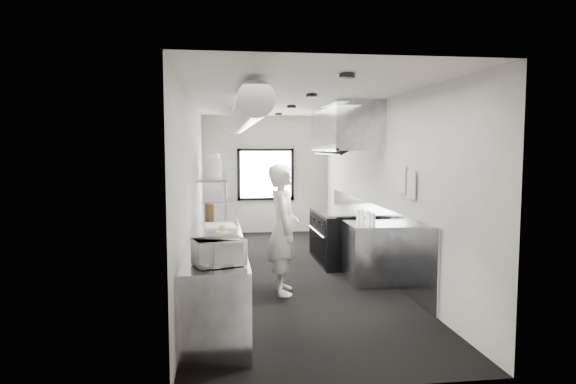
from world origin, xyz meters
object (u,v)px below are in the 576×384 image
object	(u,v)px
range	(340,236)
squeeze_bottle_a	(373,220)
pass_shelf	(214,176)
squeeze_bottle_d	(362,216)
plate_stack_a	(214,168)
squeeze_bottle_b	(369,219)
line_cook	(283,229)
microwave	(219,252)
knife_block	(209,210)
squeeze_bottle_c	(367,218)
plate_stack_b	(214,167)
small_plate	(222,232)
cutting_board	(219,225)
plate_stack_d	(212,163)
prep_counter	(216,254)
exhaust_hood	(344,128)
plate_stack_c	(212,164)
bottle_station	(369,253)
deli_tub_a	(199,253)
deli_tub_b	(201,244)
far_work_table	(218,219)
squeeze_bottle_e	(358,215)

from	to	relation	value
range	squeeze_bottle_a	distance (m)	1.74
pass_shelf	squeeze_bottle_d	bearing A→B (deg)	-35.12
plate_stack_a	squeeze_bottle_b	size ratio (longest dim) A/B	1.61
line_cook	microwave	bearing A→B (deg)	158.92
knife_block	squeeze_bottle_c	distance (m)	2.61
plate_stack_b	small_plate	bearing A→B (deg)	-86.49
cutting_board	plate_stack_d	size ratio (longest dim) A/B	1.66
prep_counter	squeeze_bottle_b	xyz separation A→B (m)	(2.26, -0.34, 0.54)
squeeze_bottle_b	exhaust_hood	bearing A→B (deg)	90.51
plate_stack_c	plate_stack_d	size ratio (longest dim) A/B	1.04
bottle_station	squeeze_bottle_d	world-z (taller)	squeeze_bottle_d
pass_shelf	plate_stack_d	bearing A→B (deg)	92.37
small_plate	squeeze_bottle_a	distance (m)	2.21
small_plate	cutting_board	world-z (taller)	cutting_board
cutting_board	microwave	bearing A→B (deg)	-90.05
squeeze_bottle_d	plate_stack_c	bearing A→B (deg)	143.54
deli_tub_a	plate_stack_b	bearing A→B (deg)	88.02
plate_stack_c	bottle_station	bearing A→B (deg)	-37.25
deli_tub_b	squeeze_bottle_c	distance (m)	2.86
far_work_table	squeeze_bottle_e	bearing A→B (deg)	-58.29
squeeze_bottle_d	knife_block	bearing A→B (deg)	158.03
line_cook	deli_tub_a	xyz separation A→B (m)	(-1.09, -1.61, 0.03)
pass_shelf	squeeze_bottle_c	distance (m)	2.92
prep_counter	plate_stack_c	distance (m)	2.07
far_work_table	plate_stack_c	world-z (taller)	plate_stack_c
squeeze_bottle_c	range	bearing A→B (deg)	93.18
deli_tub_b	line_cook	bearing A→B (deg)	46.10
prep_counter	deli_tub_a	xyz separation A→B (m)	(-0.15, -2.21, 0.49)
bottle_station	small_plate	distance (m)	2.31
prep_counter	cutting_board	bearing A→B (deg)	-69.54
pass_shelf	range	bearing A→B (deg)	-7.67
far_work_table	knife_block	world-z (taller)	knife_block
squeeze_bottle_b	squeeze_bottle_c	size ratio (longest dim) A/B	1.01
prep_counter	deli_tub_a	bearing A→B (deg)	-93.97
exhaust_hood	small_plate	xyz separation A→B (m)	(-2.16, -1.90, -1.48)
microwave	squeeze_bottle_c	size ratio (longest dim) A/B	2.38
knife_block	plate_stack_c	distance (m)	1.06
prep_counter	range	world-z (taller)	range
microwave	plate_stack_b	xyz separation A→B (m)	(-0.08, 3.91, 0.67)
exhaust_hood	deli_tub_b	bearing A→B (deg)	-129.27
deli_tub_b	squeeze_bottle_e	bearing A→B (deg)	37.91
squeeze_bottle_a	microwave	bearing A→B (deg)	-135.97
plate_stack_c	small_plate	bearing A→B (deg)	-85.97
plate_stack_b	far_work_table	bearing A→B (deg)	89.23
deli_tub_a	squeeze_bottle_b	bearing A→B (deg)	37.86
cutting_board	bottle_station	bearing A→B (deg)	-1.59
plate_stack_c	squeeze_bottle_b	distance (m)	3.13
squeeze_bottle_a	plate_stack_a	bearing A→B (deg)	152.40
plate_stack_d	squeeze_bottle_a	distance (m)	3.71
exhaust_hood	squeeze_bottle_e	world-z (taller)	exhaust_hood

